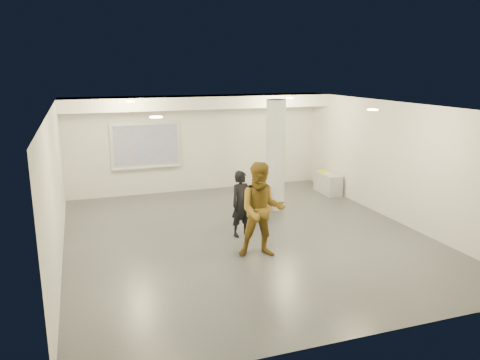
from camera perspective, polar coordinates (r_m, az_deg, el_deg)
name	(u,v)px	position (r m, az deg, el deg)	size (l,w,h in m)	color
floor	(246,236)	(10.95, 0.69, -6.84)	(8.00, 9.00, 0.01)	#3A3C41
ceiling	(246,106)	(10.30, 0.74, 9.01)	(8.00, 9.00, 0.01)	white
wall_back	(197,143)	(14.76, -5.24, 4.47)	(8.00, 0.01, 3.00)	silver
wall_front	(357,242)	(6.64, 14.11, -7.29)	(8.00, 0.01, 3.00)	silver
wall_left	(56,188)	(9.94, -21.53, -0.88)	(0.01, 9.00, 3.00)	silver
wall_right	(395,162)	(12.43, 18.34, 2.13)	(0.01, 9.00, 3.00)	silver
soffit_band	(201,102)	(14.08, -4.80, 9.46)	(8.00, 1.10, 0.36)	white
downlight_nw	(130,102)	(12.25, -13.23, 9.29)	(0.22, 0.22, 0.02)	#FFCE83
downlight_ne	(289,98)	(13.44, 6.03, 9.92)	(0.22, 0.22, 0.02)	#FFCE83
downlight_sw	(156,117)	(8.30, -10.20, 7.56)	(0.22, 0.22, 0.02)	#FFCE83
downlight_se	(373,110)	(9.98, 15.88, 8.24)	(0.22, 0.22, 0.02)	#FFCE83
column	(275,155)	(12.70, 4.33, 3.02)	(0.52, 0.52, 3.00)	silver
projection_screen	(146,145)	(14.41, -11.39, 4.16)	(2.10, 0.13, 1.42)	silver
credenza	(328,183)	(14.79, 10.66, -0.38)	(0.45, 1.07, 0.63)	#A2A4A7
papers_stack	(327,173)	(14.73, 10.55, 0.85)	(0.21, 0.27, 0.02)	white
postit_pad	(324,172)	(14.88, 10.19, 1.02)	(0.24, 0.32, 0.03)	#CFE804
cardboard_back	(262,202)	(12.50, 2.72, -2.64)	(0.61, 0.06, 0.66)	olive
cardboard_front	(267,201)	(12.73, 3.32, -2.56)	(0.53, 0.05, 0.58)	olive
woman	(242,204)	(10.75, 0.19, -2.91)	(0.56, 0.37, 1.54)	black
man	(262,210)	(9.55, 2.66, -3.68)	(0.96, 0.75, 1.98)	brown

